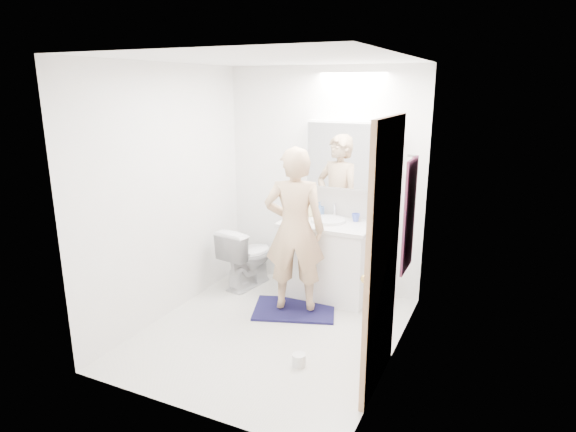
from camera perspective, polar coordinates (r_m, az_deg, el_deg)
The scene contains 23 objects.
floor at distance 4.59m, azimuth -1.95°, elevation -13.44°, with size 2.50×2.50×0.00m, color silver.
ceiling at distance 4.04m, azimuth -2.26°, elevation 18.03°, with size 2.50×2.50×0.00m, color white.
wall_back at distance 5.27m, azimuth 4.15°, elevation 4.22°, with size 2.50×2.50×0.00m, color white.
wall_front at distance 3.14m, azimuth -12.60°, elevation -3.75°, with size 2.50×2.50×0.00m, color white.
wall_left at distance 4.75m, azimuth -14.00°, elevation 2.58°, with size 2.50×2.50×0.00m, color white.
wall_right at distance 3.79m, azimuth 12.86°, elevation -0.47°, with size 2.50×2.50×0.00m, color white.
vanity_cabinet at distance 5.17m, azimuth 4.55°, elevation -5.33°, with size 0.90×0.55×0.78m, color white.
countertop at distance 5.05m, azimuth 4.64°, elevation -0.96°, with size 0.95×0.58×0.04m, color silver.
sink_basin at distance 5.06m, azimuth 4.77°, elevation -0.50°, with size 0.36×0.36×0.03m, color white.
faucet at distance 5.22m, azimuth 5.52°, elevation 0.70°, with size 0.02×0.02×0.16m, color white.
medicine_cabinet at distance 5.05m, azimuth 7.10°, elevation 7.12°, with size 0.88×0.14×0.70m, color white.
mirror_panel at distance 4.98m, azimuth 6.83°, elevation 7.01°, with size 0.84×0.01×0.66m, color silver.
toilet at distance 5.45m, azimuth -4.80°, elevation -4.75°, with size 0.38×0.68×0.69m, color silver.
bath_rug at distance 4.97m, azimuth 0.76°, elevation -10.94°, with size 0.80×0.55×0.02m, color #18133D.
person at distance 4.66m, azimuth 0.79°, elevation -1.62°, with size 0.59×0.38×1.61m, color tan.
door at distance 3.53m, azimuth 11.10°, elevation -4.96°, with size 0.04×0.80×2.00m, color tan.
door_knob at distance 3.29m, azimuth 9.06°, elevation -7.34°, with size 0.06×0.06×0.06m, color gold.
towel at distance 4.34m, azimuth 14.10°, elevation 0.06°, with size 0.02×0.42×1.00m, color #111D38.
towel_hook at distance 4.24m, azimuth 14.38°, elevation 6.88°, with size 0.02×0.02×0.07m, color silver.
soap_bottle_a at distance 5.23m, azimuth 2.73°, elevation 1.12°, with size 0.08×0.08×0.22m, color beige.
soap_bottle_b at distance 5.23m, azimuth 3.76°, elevation 0.80°, with size 0.07×0.08×0.16m, color #5E87C9.
toothbrush_cup at distance 5.10m, azimuth 7.99°, elevation -0.18°, with size 0.09×0.09×0.08m, color #4359CA.
toilet_paper_roll at distance 4.08m, azimuth 1.28°, elevation -16.59°, with size 0.11×0.11×0.10m, color white.
Camera 1 is at (1.85, -3.58, 2.20)m, focal length 30.18 mm.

